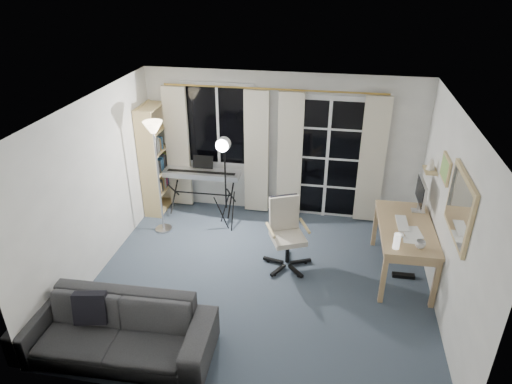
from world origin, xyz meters
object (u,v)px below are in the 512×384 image
(monitor, at_px, (421,193))
(office_chair, at_px, (286,226))
(desk, at_px, (406,232))
(mug, at_px, (420,244))
(studio_light, at_px, (224,155))
(keyboard_piano, at_px, (202,174))
(sofa, at_px, (114,322))
(bookshelf, at_px, (155,160))
(torchiere_lamp, at_px, (155,145))

(monitor, bearing_deg, office_chair, -166.58)
(desk, bearing_deg, mug, -79.99)
(studio_light, relative_size, office_chair, 1.59)
(studio_light, height_order, office_chair, studio_light)
(desk, xyz_separation_m, monitor, (0.20, 0.45, 0.38))
(studio_light, distance_m, desk, 2.83)
(keyboard_piano, distance_m, studio_light, 0.90)
(mug, height_order, sofa, mug)
(bookshelf, relative_size, torchiere_lamp, 1.02)
(torchiere_lamp, relative_size, desk, 1.28)
(keyboard_piano, xyz_separation_m, sofa, (-0.05, -3.25, -0.29))
(bookshelf, relative_size, monitor, 3.41)
(studio_light, xyz_separation_m, desk, (2.66, -0.72, -0.62))
(monitor, distance_m, sofa, 4.29)
(studio_light, height_order, mug, studio_light)
(torchiere_lamp, height_order, keyboard_piano, torchiere_lamp)
(torchiere_lamp, bearing_deg, mug, -14.85)
(sofa, bearing_deg, office_chair, 49.68)
(bookshelf, xyz_separation_m, mug, (4.10, -1.74, -0.06))
(keyboard_piano, distance_m, monitor, 3.47)
(sofa, bearing_deg, bookshelf, 101.46)
(torchiere_lamp, height_order, desk, torchiere_lamp)
(studio_light, distance_m, mug, 3.06)
(keyboard_piano, bearing_deg, monitor, -13.43)
(studio_light, distance_m, sofa, 2.96)
(bookshelf, height_order, studio_light, bookshelf)
(sofa, bearing_deg, mug, 23.26)
(studio_light, distance_m, monitor, 2.88)
(keyboard_piano, distance_m, sofa, 3.26)
(keyboard_piano, distance_m, mug, 3.69)
(bookshelf, relative_size, studio_light, 1.16)
(torchiere_lamp, relative_size, sofa, 0.85)
(sofa, bearing_deg, monitor, 34.41)
(mug, bearing_deg, bookshelf, 156.96)
(torchiere_lamp, relative_size, keyboard_piano, 1.41)
(bookshelf, bearing_deg, torchiere_lamp, -65.22)
(studio_light, relative_size, desk, 1.12)
(keyboard_piano, relative_size, mug, 10.44)
(torchiere_lamp, distance_m, monitor, 3.87)
(desk, xyz_separation_m, mug, (0.10, -0.50, 0.16))
(keyboard_piano, height_order, mug, keyboard_piano)
(torchiere_lamp, bearing_deg, keyboard_piano, 55.73)
(office_chair, height_order, desk, office_chair)
(torchiere_lamp, height_order, studio_light, torchiere_lamp)
(desk, bearing_deg, sofa, -148.84)
(bookshelf, bearing_deg, mug, -23.40)
(torchiere_lamp, bearing_deg, office_chair, -14.29)
(keyboard_piano, height_order, desk, keyboard_piano)
(torchiere_lamp, xyz_separation_m, studio_light, (0.99, 0.22, -0.19))
(keyboard_piano, bearing_deg, studio_light, -43.79)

